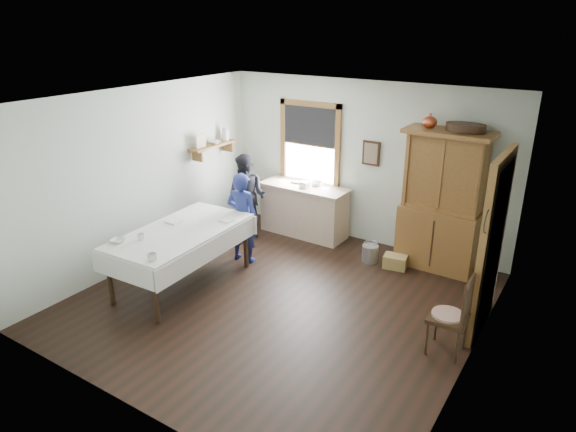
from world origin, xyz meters
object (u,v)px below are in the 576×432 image
Objects in this scene: dining_table at (182,258)px; figure_dark at (247,199)px; spindle_chair at (449,314)px; woman_blue at (243,221)px; china_hutch at (442,202)px; wicker_basket at (395,262)px; pail at (370,253)px; work_counter at (304,210)px.

figure_dark is (-0.29, 1.93, 0.25)m from dining_table.
woman_blue is (-3.40, 0.65, 0.17)m from spindle_chair.
china_hutch is 3.87m from dining_table.
wicker_basket is 2.43m from woman_blue.
woman_blue reaches higher than pail.
spindle_chair is 4.22m from figure_dark.
china_hutch is at bearing 0.70° from figure_dark.
work_counter is 1.94m from wicker_basket.
wicker_basket is at bearing -5.47° from figure_dark.
woman_blue is at bearing -98.77° from work_counter.
figure_dark reaches higher than dining_table.
pail is at bearing -156.55° from woman_blue.
work_counter is 3.78m from spindle_chair.
work_counter is 0.74× the size of china_hutch.
pail is at bearing 47.64° from dining_table.
china_hutch is 1.57× the size of figure_dark.
spindle_chair reaches higher than wicker_basket.
work_counter is 2.44m from china_hutch.
work_counter is at bearing 26.96° from figure_dark.
figure_dark is (-2.66, -0.22, 0.57)m from wicker_basket.
work_counter is at bearing -178.61° from china_hutch.
dining_table is 1.15m from woman_blue.
spindle_chair is at bearing -30.70° from figure_dark.
work_counter is at bearing 78.85° from dining_table.
china_hutch is at bearing 23.21° from pail.
wicker_basket is (-1.28, 1.70, -0.39)m from spindle_chair.
dining_table is at bearing 69.58° from woman_blue.
work_counter reaches higher than dining_table.
figure_dark is (-3.16, -0.60, -0.39)m from china_hutch.
china_hutch reaches higher than dining_table.
dining_table is at bearing -175.14° from spindle_chair.
spindle_chair is 2.86× the size of wicker_basket.
dining_table is 1.97m from figure_dark.
spindle_chair is 2.42m from pail.
china_hutch is 2.14× the size of spindle_chair.
work_counter reaches higher than wicker_basket.
spindle_chair reaches higher than work_counter.
dining_table is 7.78× the size of pail.
woman_blue is (0.24, 1.10, 0.24)m from dining_table.
figure_dark is at bearing -64.94° from woman_blue.
woman_blue is at bearing -67.13° from figure_dark.
figure_dark is at bearing -167.92° from china_hutch.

